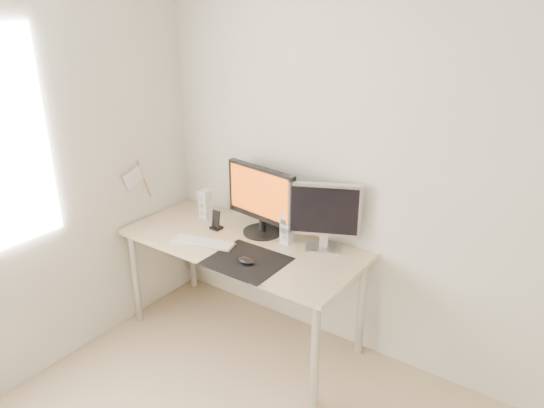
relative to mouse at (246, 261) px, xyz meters
The scene contains 11 objects.
wall_back 1.06m from the mouse, 39.12° to the left, with size 3.50×3.50×0.00m, color white.
mousepad 0.04m from the mouse, 123.69° to the left, with size 0.45×0.40×0.00m, color black.
mouse is the anchor object (origin of this frame).
desk 0.32m from the mouse, 133.50° to the left, with size 1.60×0.70×0.73m.
main_monitor 0.49m from the mouse, 114.05° to the left, with size 0.55×0.29×0.47m.
second_monitor 0.56m from the mouse, 58.55° to the left, with size 0.42×0.24×0.43m.
speaker_left 0.76m from the mouse, 150.12° to the left, with size 0.07×0.08×0.21m.
speaker_right 0.39m from the mouse, 83.57° to the left, with size 0.07×0.08×0.21m.
keyboard 0.40m from the mouse, behind, with size 0.44×0.22×0.02m.
phone_dock 0.54m from the mouse, 149.77° to the left, with size 0.08×0.06×0.13m.
pennant 1.04m from the mouse, behind, with size 0.01×0.23×0.29m.
Camera 1 is at (1.00, -1.02, 2.28)m, focal length 35.00 mm.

